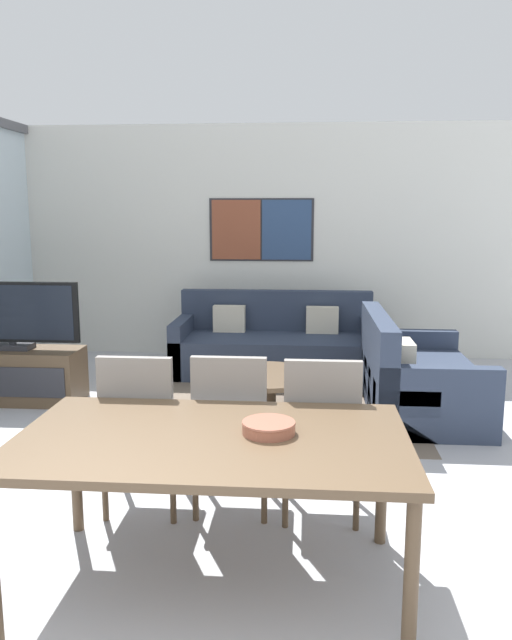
{
  "coord_description": "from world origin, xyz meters",
  "views": [
    {
      "loc": [
        0.6,
        -1.66,
        1.78
      ],
      "look_at": [
        0.22,
        3.05,
        0.95
      ],
      "focal_mm": 35.0,
      "sensor_mm": 36.0,
      "label": 1
    }
  ],
  "objects_px": {
    "dining_chair_left": "(142,425)",
    "coffee_table": "(267,383)",
    "dining_chair_right": "(321,430)",
    "tv_console": "(15,375)",
    "dining_table": "(212,449)",
    "sofa_side": "(411,381)",
    "dining_chair_centre": "(232,425)",
    "sofa_main": "(275,347)",
    "fruit_bowl": "(269,426)",
    "television": "(11,315)"
  },
  "relations": [
    {
      "from": "tv_console",
      "to": "television",
      "type": "distance_m",
      "value": 0.57
    },
    {
      "from": "sofa_side",
      "to": "fruit_bowl",
      "type": "height_order",
      "value": "sofa_side"
    },
    {
      "from": "tv_console",
      "to": "sofa_side",
      "type": "height_order",
      "value": "sofa_side"
    },
    {
      "from": "dining_table",
      "to": "dining_chair_left",
      "type": "height_order",
      "value": "dining_chair_left"
    },
    {
      "from": "dining_chair_centre",
      "to": "tv_console",
      "type": "bearing_deg",
      "value": 138.52
    },
    {
      "from": "sofa_side",
      "to": "fruit_bowl",
      "type": "bearing_deg",
      "value": 157.75
    },
    {
      "from": "fruit_bowl",
      "to": "dining_table",
      "type": "bearing_deg",
      "value": -170.19
    },
    {
      "from": "fruit_bowl",
      "to": "television",
      "type": "bearing_deg",
      "value": 133.08
    },
    {
      "from": "fruit_bowl",
      "to": "coffee_table",
      "type": "bearing_deg",
      "value": 93.83
    },
    {
      "from": "television",
      "to": "sofa_side",
      "type": "distance_m",
      "value": 3.72
    },
    {
      "from": "television",
      "to": "dining_chair_centre",
      "type": "distance_m",
      "value": 3.09
    },
    {
      "from": "sofa_main",
      "to": "dining_chair_centre",
      "type": "xyz_separation_m",
      "value": [
        -0.08,
        -3.35,
        0.27
      ]
    },
    {
      "from": "dining_chair_left",
      "to": "dining_chair_right",
      "type": "bearing_deg",
      "value": 0.32
    },
    {
      "from": "television",
      "to": "dining_table",
      "type": "bearing_deg",
      "value": -50.4
    },
    {
      "from": "dining_table",
      "to": "fruit_bowl",
      "type": "xyz_separation_m",
      "value": [
        0.26,
        0.04,
        0.1
      ]
    },
    {
      "from": "tv_console",
      "to": "television",
      "type": "height_order",
      "value": "television"
    },
    {
      "from": "dining_table",
      "to": "dining_chair_left",
      "type": "relative_size",
      "value": 1.84
    },
    {
      "from": "dining_table",
      "to": "tv_console",
      "type": "bearing_deg",
      "value": 129.6
    },
    {
      "from": "sofa_main",
      "to": "dining_chair_right",
      "type": "height_order",
      "value": "dining_chair_right"
    },
    {
      "from": "sofa_side",
      "to": "dining_chair_centre",
      "type": "distance_m",
      "value": 2.46
    },
    {
      "from": "dining_chair_right",
      "to": "television",
      "type": "bearing_deg",
      "value": 143.7
    },
    {
      "from": "coffee_table",
      "to": "dining_chair_right",
      "type": "height_order",
      "value": "dining_chair_right"
    },
    {
      "from": "dining_chair_left",
      "to": "coffee_table",
      "type": "bearing_deg",
      "value": 72.6
    },
    {
      "from": "tv_console",
      "to": "fruit_bowl",
      "type": "xyz_separation_m",
      "value": [
        2.56,
        -2.74,
        0.54
      ]
    },
    {
      "from": "coffee_table",
      "to": "fruit_bowl",
      "type": "relative_size",
      "value": 3.75
    },
    {
      "from": "coffee_table",
      "to": "dining_chair_centre",
      "type": "bearing_deg",
      "value": -92.57
    },
    {
      "from": "dining_chair_left",
      "to": "dining_chair_centre",
      "type": "height_order",
      "value": "same"
    },
    {
      "from": "tv_console",
      "to": "fruit_bowl",
      "type": "relative_size",
      "value": 5.0
    },
    {
      "from": "dining_chair_right",
      "to": "tv_console",
      "type": "bearing_deg",
      "value": 143.71
    },
    {
      "from": "coffee_table",
      "to": "fruit_bowl",
      "type": "height_order",
      "value": "fruit_bowl"
    },
    {
      "from": "television",
      "to": "fruit_bowl",
      "type": "distance_m",
      "value": 3.75
    },
    {
      "from": "television",
      "to": "dining_chair_centre",
      "type": "height_order",
      "value": "television"
    },
    {
      "from": "television",
      "to": "sofa_main",
      "type": "xyz_separation_m",
      "value": [
        2.39,
        1.31,
        -0.54
      ]
    },
    {
      "from": "television",
      "to": "dining_chair_right",
      "type": "distance_m",
      "value": 3.52
    },
    {
      "from": "dining_table",
      "to": "coffee_table",
      "type": "bearing_deg",
      "value": 88.16
    },
    {
      "from": "sofa_side",
      "to": "dining_chair_right",
      "type": "relative_size",
      "value": 1.66
    },
    {
      "from": "tv_console",
      "to": "sofa_side",
      "type": "bearing_deg",
      "value": -0.17
    },
    {
      "from": "coffee_table",
      "to": "dining_table",
      "type": "xyz_separation_m",
      "value": [
        -0.08,
        -2.64,
        0.43
      ]
    },
    {
      "from": "coffee_table",
      "to": "dining_chair_right",
      "type": "bearing_deg",
      "value": -77.25
    },
    {
      "from": "tv_console",
      "to": "dining_chair_left",
      "type": "height_order",
      "value": "dining_chair_left"
    },
    {
      "from": "television",
      "to": "coffee_table",
      "type": "bearing_deg",
      "value": -3.43
    },
    {
      "from": "television",
      "to": "dining_chair_left",
      "type": "distance_m",
      "value": 2.75
    },
    {
      "from": "sofa_side",
      "to": "dining_chair_right",
      "type": "bearing_deg",
      "value": 157.55
    },
    {
      "from": "coffee_table",
      "to": "sofa_side",
      "type": "bearing_deg",
      "value": 5.81
    },
    {
      "from": "sofa_main",
      "to": "sofa_side",
      "type": "xyz_separation_m",
      "value": [
        1.29,
        -1.32,
        -0.0
      ]
    },
    {
      "from": "tv_console",
      "to": "sofa_side",
      "type": "distance_m",
      "value": 3.68
    },
    {
      "from": "dining_chair_left",
      "to": "fruit_bowl",
      "type": "distance_m",
      "value": 1.05
    },
    {
      "from": "sofa_main",
      "to": "fruit_bowl",
      "type": "xyz_separation_m",
      "value": [
        0.17,
        -4.05,
        0.52
      ]
    },
    {
      "from": "sofa_side",
      "to": "dining_table",
      "type": "height_order",
      "value": "sofa_side"
    },
    {
      "from": "television",
      "to": "dining_chair_left",
      "type": "relative_size",
      "value": 1.31
    }
  ]
}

